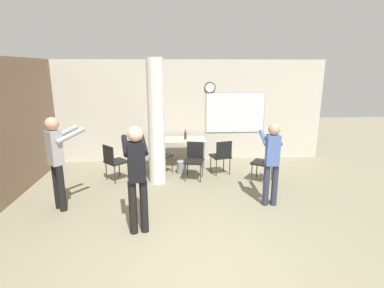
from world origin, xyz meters
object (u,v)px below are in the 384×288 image
object	(u,v)px
chair_table_front	(194,158)
person_watching_back	(57,156)
chair_mid_room	(266,161)
chair_table_left	(160,154)
person_playing_front	(137,172)
bottle_on_table	(185,135)
folding_table	(178,141)
person_playing_side	(272,158)
chair_table_right	(222,155)
chair_near_pillar	(114,160)

from	to	relation	value
chair_table_front	person_watching_back	size ratio (longest dim) A/B	0.50
chair_mid_room	chair_table_left	xyz separation A→B (m)	(-2.44, 0.70, 0.00)
person_playing_front	person_watching_back	world-z (taller)	person_watching_back
chair_mid_room	chair_table_left	bearing A→B (deg)	163.92
bottle_on_table	person_playing_front	size ratio (longest dim) A/B	0.15
folding_table	person_watching_back	size ratio (longest dim) A/B	0.84
folding_table	person_playing_side	world-z (taller)	person_playing_side
bottle_on_table	chair_table_left	bearing A→B (deg)	-138.90
chair_table_right	person_playing_side	size ratio (longest dim) A/B	0.54
folding_table	person_watching_back	bearing A→B (deg)	-133.01
person_playing_front	chair_table_right	bearing A→B (deg)	55.53
bottle_on_table	chair_mid_room	world-z (taller)	bottle_on_table
person_playing_side	chair_table_right	bearing A→B (deg)	110.45
chair_near_pillar	person_watching_back	distance (m)	1.66
chair_mid_room	folding_table	bearing A→B (deg)	146.93
folding_table	person_watching_back	xyz separation A→B (m)	(-2.23, -2.39, 0.34)
person_playing_side	person_watching_back	world-z (taller)	person_watching_back
chair_near_pillar	person_watching_back	size ratio (longest dim) A/B	0.50
bottle_on_table	chair_table_left	size ratio (longest dim) A/B	0.31
bottle_on_table	person_playing_side	size ratio (longest dim) A/B	0.17
chair_table_front	person_playing_front	bearing A→B (deg)	-114.65
chair_table_left	chair_near_pillar	bearing A→B (deg)	-159.05
chair_table_left	person_watching_back	world-z (taller)	person_watching_back
chair_near_pillar	person_watching_back	bearing A→B (deg)	-117.30
chair_mid_room	person_watching_back	bearing A→B (deg)	-165.40
chair_table_left	person_watching_back	bearing A→B (deg)	-134.55
folding_table	chair_near_pillar	xyz separation A→B (m)	(-1.51, -0.99, -0.18)
chair_table_right	chair_near_pillar	world-z (taller)	same
bottle_on_table	person_watching_back	distance (m)	3.41
folding_table	person_playing_side	xyz separation A→B (m)	(1.71, -2.48, 0.26)
bottle_on_table	person_playing_front	distance (m)	3.42
chair_table_right	person_watching_back	xyz separation A→B (m)	(-3.29, -1.66, 0.52)
folding_table	chair_near_pillar	size ratio (longest dim) A/B	1.68
person_watching_back	folding_table	bearing A→B (deg)	46.99
chair_table_left	chair_table_front	bearing A→B (deg)	-24.44
bottle_on_table	chair_mid_room	bearing A→B (deg)	-35.69
chair_mid_room	chair_near_pillar	size ratio (longest dim) A/B	1.00
person_playing_side	chair_table_front	bearing A→B (deg)	131.57
chair_table_front	bottle_on_table	bearing A→B (deg)	99.83
chair_near_pillar	person_playing_side	world-z (taller)	person_playing_side
person_playing_front	person_playing_side	world-z (taller)	person_playing_front
person_watching_back	bottle_on_table	bearing A→B (deg)	44.33
folding_table	bottle_on_table	world-z (taller)	bottle_on_table
bottle_on_table	chair_table_front	world-z (taller)	bottle_on_table
person_playing_front	person_watching_back	distance (m)	1.78
folding_table	bottle_on_table	bearing A→B (deg)	-3.67
chair_table_right	bottle_on_table	bearing A→B (deg)	139.95
person_playing_front	chair_table_front	bearing A→B (deg)	65.35
chair_table_front	person_watching_back	world-z (taller)	person_watching_back
chair_table_left	person_watching_back	size ratio (longest dim) A/B	0.50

